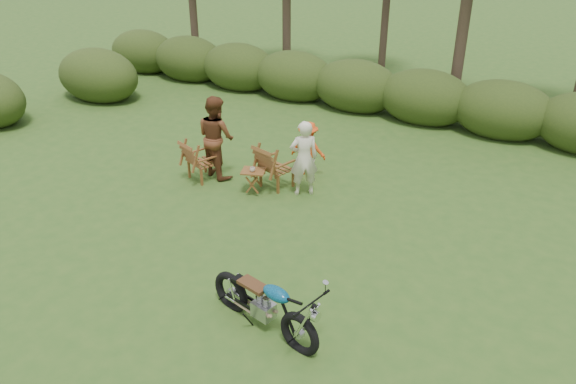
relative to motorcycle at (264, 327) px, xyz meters
The scene contains 9 objects.
ground 0.73m from the motorcycle, 166.61° to the left, with size 80.00×80.00×0.00m, color #2D501A.
motorcycle is the anchor object (origin of this frame).
lawn_chair_right 4.36m from the motorcycle, 118.77° to the left, with size 0.66×0.66×0.96m, color brown, non-canonical shape.
lawn_chair_left 4.92m from the motorcycle, 137.50° to the left, with size 0.62×0.62×0.90m, color brown, non-canonical shape.
side_table 4.08m from the motorcycle, 125.19° to the left, with size 0.49×0.41×0.50m, color brown, non-canonical shape.
cup 4.06m from the motorcycle, 125.45° to the left, with size 0.11×0.11×0.09m, color #BEB29D.
adult_a 4.07m from the motorcycle, 110.97° to the left, with size 0.57×0.37×1.56m, color beige.
adult_b 5.05m from the motorcycle, 133.67° to the left, with size 0.86×0.67×1.77m, color brown.
child 5.01m from the motorcycle, 111.39° to the left, with size 0.77×0.44×1.19m, color #E14815.
Camera 1 is at (4.07, -5.28, 5.34)m, focal length 35.00 mm.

